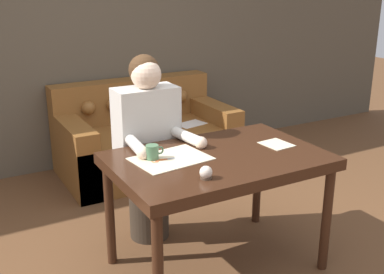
% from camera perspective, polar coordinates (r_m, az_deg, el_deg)
% --- Properties ---
extents(wall_back, '(8.00, 0.06, 2.60)m').
position_cam_1_polar(wall_back, '(4.72, -12.93, 12.05)').
color(wall_back, brown).
rests_on(wall_back, ground_plane).
extents(dining_table, '(1.28, 0.84, 0.76)m').
position_cam_1_polar(dining_table, '(2.94, 3.09, -3.67)').
color(dining_table, '#381E11').
rests_on(dining_table, ground_plane).
extents(couch, '(1.61, 0.92, 0.84)m').
position_cam_1_polar(couch, '(4.65, -5.60, -0.33)').
color(couch, brown).
rests_on(couch, ground_plane).
extents(person, '(0.47, 0.57, 1.31)m').
position_cam_1_polar(person, '(3.30, -5.27, -1.45)').
color(person, '#33281E').
rests_on(person, ground_plane).
extents(pattern_paper_main, '(0.47, 0.37, 0.00)m').
position_cam_1_polar(pattern_paper_main, '(2.85, -2.53, -2.58)').
color(pattern_paper_main, beige).
rests_on(pattern_paper_main, dining_table).
extents(pattern_paper_offcut, '(0.18, 0.20, 0.00)m').
position_cam_1_polar(pattern_paper_offcut, '(3.14, 9.99, -0.84)').
color(pattern_paper_offcut, beige).
rests_on(pattern_paper_offcut, dining_table).
extents(scissors, '(0.23, 0.10, 0.01)m').
position_cam_1_polar(scissors, '(2.84, -3.44, -2.72)').
color(scissors, silver).
rests_on(scissors, dining_table).
extents(mug, '(0.11, 0.08, 0.09)m').
position_cam_1_polar(mug, '(2.84, -4.70, -1.82)').
color(mug, '#47704C').
rests_on(mug, dining_table).
extents(pin_cushion, '(0.07, 0.07, 0.07)m').
position_cam_1_polar(pin_cushion, '(2.57, 1.67, -4.27)').
color(pin_cushion, '#4C3828').
rests_on(pin_cushion, dining_table).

